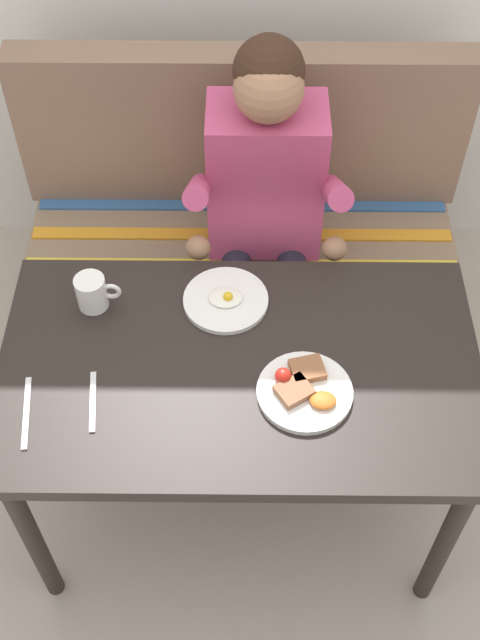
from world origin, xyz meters
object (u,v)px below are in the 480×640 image
at_px(person, 266,199).
at_px(plate_eggs, 226,300).
at_px(couch, 242,253).
at_px(knife, 26,413).
at_px(table, 239,383).
at_px(coffee_mug, 92,292).
at_px(plate_breakfast, 304,389).
at_px(fork, 93,401).

xyz_separation_m(person, plate_eggs, (-0.11, -0.39, -0.00)).
xyz_separation_m(couch, knife, (-0.50, -0.91, 0.40)).
height_order(table, coffee_mug, coffee_mug).
height_order(table, person, person).
bearing_deg(person, table, -96.86).
xyz_separation_m(person, coffee_mug, (-0.45, -0.40, 0.04)).
xyz_separation_m(couch, plate_eggs, (-0.04, -0.56, 0.41)).
distance_m(couch, knife, 1.11).
height_order(plate_breakfast, fork, plate_breakfast).
height_order(table, plate_breakfast, plate_breakfast).
bearing_deg(table, knife, -163.84).
xyz_separation_m(plate_breakfast, coffee_mug, (-0.54, 0.27, 0.04)).
xyz_separation_m(couch, person, (0.07, -0.17, 0.41)).
xyz_separation_m(couch, plate_breakfast, (0.15, -0.85, 0.41)).
relative_size(table, coffee_mug, 10.17).
height_order(person, fork, person).
xyz_separation_m(plate_eggs, fork, (-0.31, -0.32, -0.01)).
bearing_deg(coffee_mug, fork, -83.83).
bearing_deg(plate_breakfast, knife, -174.42).
bearing_deg(couch, fork, -111.65).
bearing_deg(knife, plate_breakfast, -1.44).
distance_m(person, plate_breakfast, 0.68).
distance_m(table, plate_eggs, 0.23).
height_order(plate_eggs, coffee_mug, coffee_mug).
xyz_separation_m(person, plate_breakfast, (0.08, -0.67, 0.00)).
distance_m(couch, plate_breakfast, 0.95).
distance_m(person, coffee_mug, 0.60).
height_order(couch, plate_breakfast, couch).
relative_size(plate_eggs, fork, 1.32).
height_order(couch, fork, couch).
xyz_separation_m(person, knife, (-0.57, -0.73, -0.01)).
height_order(plate_breakfast, plate_eggs, plate_breakfast).
bearing_deg(person, knife, -127.88).
distance_m(plate_eggs, coffee_mug, 0.35).
bearing_deg(person, plate_eggs, -105.72).
distance_m(table, plate_breakfast, 0.20).
bearing_deg(plate_eggs, person, 74.28).
relative_size(coffee_mug, fork, 0.69).
relative_size(plate_breakfast, coffee_mug, 1.96).
relative_size(plate_breakfast, knife, 1.16).
relative_size(table, fork, 7.06).
distance_m(table, coffee_mug, 0.45).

